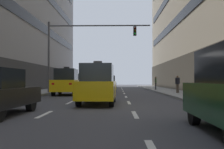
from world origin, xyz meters
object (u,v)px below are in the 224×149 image
object	(u,v)px
taxi_driving_0	(98,84)
car_driving_2	(84,82)
traffic_signal_0	(80,42)
pedestrian_1	(178,83)
pedestrian_0	(156,82)
taxi_driving_1	(67,82)
taxi_driving_3	(107,84)

from	to	relation	value
taxi_driving_0	car_driving_2	size ratio (longest dim) A/B	1.00
traffic_signal_0	pedestrian_1	world-z (taller)	traffic_signal_0
traffic_signal_0	pedestrian_0	distance (m)	11.11
taxi_driving_1	traffic_signal_0	world-z (taller)	traffic_signal_0
taxi_driving_1	taxi_driving_3	world-z (taller)	taxi_driving_1
pedestrian_0	taxi_driving_3	bearing A→B (deg)	-148.71
taxi_driving_0	pedestrian_1	world-z (taller)	taxi_driving_0
car_driving_2	pedestrian_0	world-z (taller)	car_driving_2
taxi_driving_0	traffic_signal_0	world-z (taller)	traffic_signal_0
taxi_driving_1	car_driving_2	size ratio (longest dim) A/B	1.07
traffic_signal_0	taxi_driving_1	bearing A→B (deg)	-115.32
pedestrian_1	car_driving_2	bearing A→B (deg)	135.54
car_driving_2	traffic_signal_0	world-z (taller)	traffic_signal_0
taxi_driving_0	pedestrian_1	bearing A→B (deg)	56.23
taxi_driving_3	traffic_signal_0	size ratio (longest dim) A/B	0.49
taxi_driving_1	traffic_signal_0	bearing A→B (deg)	64.68
traffic_signal_0	taxi_driving_0	bearing A→B (deg)	-76.46
traffic_signal_0	pedestrian_1	xyz separation A→B (m)	(8.81, -0.82, -3.74)
taxi_driving_3	traffic_signal_0	world-z (taller)	traffic_signal_0
traffic_signal_0	pedestrian_1	bearing A→B (deg)	-5.31
taxi_driving_1	car_driving_2	distance (m)	10.29
taxi_driving_3	taxi_driving_1	bearing A→B (deg)	-122.22
taxi_driving_0	pedestrian_0	world-z (taller)	taxi_driving_0
taxi_driving_1	taxi_driving_3	xyz separation A→B (m)	(3.22, 5.11, -0.25)
pedestrian_0	taxi_driving_1	bearing A→B (deg)	-136.05
taxi_driving_1	pedestrian_1	bearing A→B (deg)	5.73
traffic_signal_0	taxi_driving_3	bearing A→B (deg)	54.45
taxi_driving_3	pedestrian_0	xyz separation A→B (m)	(5.63, 3.42, 0.16)
pedestrian_0	car_driving_2	bearing A→B (deg)	168.55
taxi_driving_0	car_driving_2	bearing A→B (deg)	99.56
taxi_driving_0	pedestrian_1	xyz separation A→B (m)	(6.33, 9.47, -0.02)
taxi_driving_0	taxi_driving_1	xyz separation A→B (m)	(-3.32, 8.50, 0.07)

